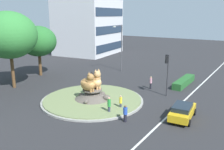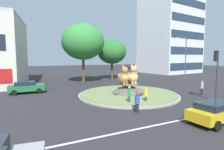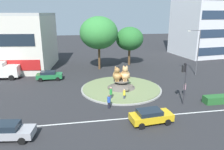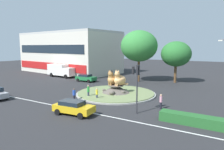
% 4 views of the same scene
% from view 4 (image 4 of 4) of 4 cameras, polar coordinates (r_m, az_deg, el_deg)
% --- Properties ---
extents(ground_plane, '(160.00, 160.00, 0.00)m').
position_cam_4_polar(ground_plane, '(30.56, 1.07, -5.32)').
color(ground_plane, '#28282B').
extents(lane_centreline, '(112.00, 0.20, 0.01)m').
position_cam_4_polar(lane_centreline, '(23.60, -9.81, -9.43)').
color(lane_centreline, silver).
rests_on(lane_centreline, ground).
extents(roundabout_island, '(11.61, 11.61, 1.36)m').
position_cam_4_polar(roundabout_island, '(30.46, 1.07, -4.64)').
color(roundabout_island, gray).
rests_on(roundabout_island, ground).
extents(cat_statue_tabby, '(1.72, 2.27, 2.26)m').
position_cam_4_polar(cat_statue_tabby, '(30.51, 0.16, -1.14)').
color(cat_statue_tabby, '#9E703D').
rests_on(cat_statue_tabby, roundabout_island).
extents(cat_statue_calico, '(1.90, 2.32, 2.34)m').
position_cam_4_polar(cat_statue_calico, '(29.88, 2.08, -1.28)').
color(cat_statue_calico, tan).
rests_on(cat_statue_calico, roundabout_island).
extents(traffic_light_mast, '(0.71, 0.59, 5.10)m').
position_cam_4_polar(traffic_light_mast, '(21.48, 6.81, -0.86)').
color(traffic_light_mast, '#2D2D33').
rests_on(traffic_light_mast, ground).
extents(shophouse_block, '(28.66, 16.43, 10.69)m').
position_cam_4_polar(shophouse_block, '(58.20, -11.68, 6.11)').
color(shophouse_block, beige).
rests_on(shophouse_block, ground).
extents(clipped_hedge_strip, '(6.54, 1.20, 0.90)m').
position_cam_4_polar(clipped_hedge_strip, '(20.27, 22.30, -11.51)').
color(clipped_hedge_strip, '#235B28').
rests_on(clipped_hedge_strip, ground).
extents(broadleaf_tree_behind_island, '(7.19, 7.19, 10.12)m').
position_cam_4_polar(broadleaf_tree_behind_island, '(41.36, 7.46, 7.92)').
color(broadleaf_tree_behind_island, brown).
rests_on(broadleaf_tree_behind_island, ground).
extents(second_tree_near_tower, '(5.68, 5.68, 7.96)m').
position_cam_4_polar(second_tree_near_tower, '(41.55, 17.23, 5.53)').
color(second_tree_near_tower, brown).
rests_on(second_tree_near_tower, ground).
extents(pedestrian_pink_shirt, '(0.30, 0.30, 1.69)m').
position_cam_4_polar(pedestrian_pink_shirt, '(23.99, 13.30, -6.99)').
color(pedestrian_pink_shirt, black).
rests_on(pedestrian_pink_shirt, ground).
extents(pedestrian_blue_shirt, '(0.40, 0.40, 1.61)m').
position_cam_4_polar(pedestrian_blue_shirt, '(27.21, -10.39, -5.29)').
color(pedestrian_blue_shirt, black).
rests_on(pedestrian_blue_shirt, ground).
extents(pedestrian_green_shirt, '(0.33, 0.33, 1.79)m').
position_cam_4_polar(pedestrian_green_shirt, '(28.46, -6.54, -4.37)').
color(pedestrian_green_shirt, '#33384C').
rests_on(pedestrian_green_shirt, ground).
extents(pedestrian_yellow_shirt, '(0.30, 0.30, 1.57)m').
position_cam_4_polar(pedestrian_yellow_shirt, '(27.27, -4.19, -5.15)').
color(pedestrian_yellow_shirt, '#33384C').
rests_on(pedestrian_yellow_shirt, ground).
extents(hatchback_near_shophouse, '(4.38, 2.33, 1.44)m').
position_cam_4_polar(hatchback_near_shophouse, '(21.92, -10.57, -8.70)').
color(hatchback_near_shophouse, gold).
rests_on(hatchback_near_shophouse, ground).
extents(parked_car_right, '(4.14, 2.07, 1.45)m').
position_cam_4_polar(parked_car_right, '(41.74, -7.22, -0.72)').
color(parked_car_right, '#1E6B38').
rests_on(parked_car_right, ground).
extents(delivery_box_truck, '(7.38, 2.93, 2.88)m').
position_cam_4_polar(delivery_box_truck, '(48.98, -13.89, 1.31)').
color(delivery_box_truck, silver).
rests_on(delivery_box_truck, ground).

